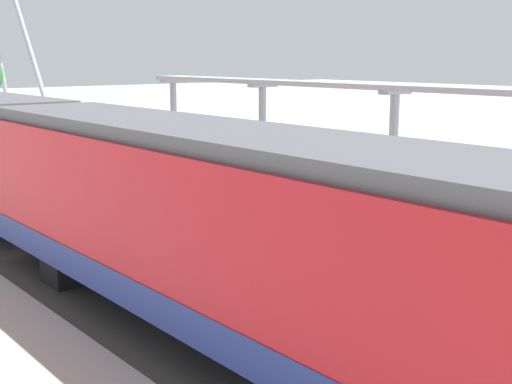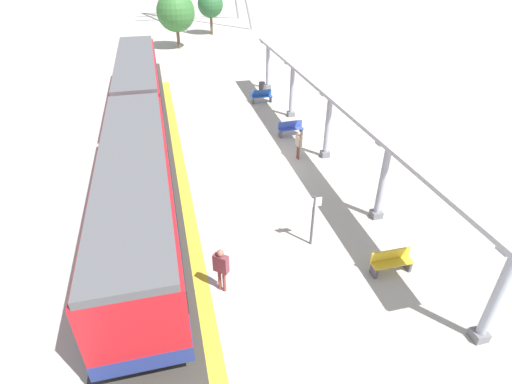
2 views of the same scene
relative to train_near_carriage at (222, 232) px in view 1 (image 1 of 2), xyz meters
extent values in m
plane|color=#ADA69E|center=(5.83, 4.60, -1.83)|extent=(176.00, 176.00, 0.00)
cube|color=gold|center=(1.85, 4.60, -1.83)|extent=(0.51, 30.83, 0.01)
cube|color=#38332D|center=(-0.01, 4.60, -1.83)|extent=(3.20, 42.83, 0.01)
cube|color=red|center=(-0.01, 0.00, 0.11)|extent=(2.60, 13.65, 2.60)
cube|color=navy|center=(-0.01, 0.00, -0.92)|extent=(2.63, 13.67, 0.55)
cube|color=#515156|center=(-0.01, 0.00, 1.53)|extent=(2.39, 13.65, 0.24)
cube|color=#1E262D|center=(1.31, 0.00, 0.42)|extent=(0.03, 12.55, 0.84)
cube|color=#1E262D|center=(1.31, -2.27, -0.14)|extent=(0.04, 1.10, 2.00)
cube|color=#1E262D|center=(1.31, 2.27, -0.14)|extent=(0.04, 1.10, 2.00)
cube|color=black|center=(-0.01, 4.37, -1.51)|extent=(2.21, 0.90, 0.64)
cube|color=#1E262D|center=(1.31, 11.97, -0.14)|extent=(0.04, 1.10, 2.00)
cube|color=black|center=(-0.01, 9.88, -1.51)|extent=(2.21, 0.90, 0.64)
cube|color=slate|center=(9.61, 4.49, -1.68)|extent=(0.44, 0.44, 0.30)
cylinder|color=#949AA9|center=(9.61, 4.49, 0.05)|extent=(0.28, 0.28, 3.17)
cube|color=#949AA9|center=(9.61, 4.49, 1.70)|extent=(1.10, 0.36, 0.12)
cube|color=slate|center=(9.61, 10.51, -1.68)|extent=(0.44, 0.44, 0.30)
cylinder|color=#949AA9|center=(9.61, 10.51, 0.05)|extent=(0.28, 0.28, 3.17)
cube|color=#949AA9|center=(9.61, 10.51, 1.70)|extent=(1.10, 0.36, 0.12)
cube|color=slate|center=(9.61, 16.44, -1.68)|extent=(0.44, 0.44, 0.30)
cylinder|color=#949AA9|center=(9.61, 16.44, 0.05)|extent=(0.28, 0.28, 3.17)
cube|color=#949AA9|center=(9.61, 16.44, 1.70)|extent=(1.10, 0.36, 0.12)
cube|color=#A8AAB2|center=(9.61, 4.41, 1.84)|extent=(1.20, 24.87, 0.16)
cube|color=#354CAC|center=(8.63, 7.50, -1.39)|extent=(1.52, 0.50, 0.04)
cube|color=#354CAC|center=(8.62, 7.69, -1.17)|extent=(1.50, 0.12, 0.40)
cube|color=#4C4C51|center=(9.30, 7.53, -1.62)|extent=(0.11, 0.40, 0.42)
cube|color=#4C4C51|center=(7.96, 7.48, -1.62)|extent=(0.11, 0.40, 0.42)
cube|color=#244F9E|center=(8.37, 13.48, -1.39)|extent=(1.50, 0.45, 0.04)
cube|color=#244F9E|center=(8.37, 13.67, -1.17)|extent=(1.50, 0.07, 0.40)
cube|color=#4C4C51|center=(9.04, 13.48, -1.62)|extent=(0.10, 0.40, 0.42)
cube|color=#4C4C51|center=(7.70, 13.48, -1.62)|extent=(0.10, 0.40, 0.42)
cylinder|color=#4B4749|center=(8.88, 15.43, -1.41)|extent=(0.48, 0.48, 0.85)
cylinder|color=brown|center=(8.09, 4.51, -1.44)|extent=(0.10, 0.10, 0.78)
cylinder|color=brown|center=(8.08, 4.67, -1.44)|extent=(0.10, 0.10, 0.78)
cube|color=gray|center=(8.09, 4.59, -0.76)|extent=(0.24, 0.47, 0.59)
sphere|color=tan|center=(8.09, 4.59, -0.36)|extent=(0.21, 0.21, 0.21)
camera|label=1|loc=(-6.15, -8.35, 2.71)|focal=47.72mm
camera|label=2|loc=(1.31, -13.61, 8.32)|focal=28.22mm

